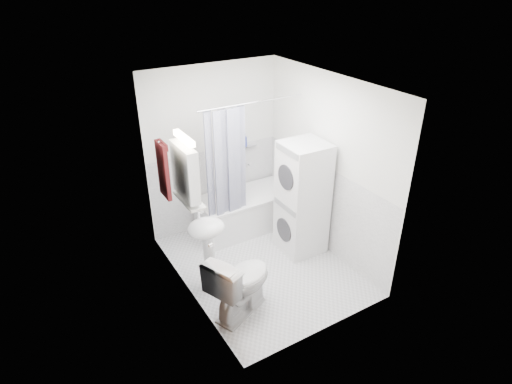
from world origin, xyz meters
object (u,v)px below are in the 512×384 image
bathtub (246,209)px  toilet (241,282)px  sink (207,238)px  washer_dryer (302,199)px

bathtub → toilet: toilet is taller
sink → washer_dryer: size_ratio=0.67×
sink → washer_dryer: bearing=3.6°
sink → toilet: 0.65m
bathtub → washer_dryer: 1.04m
sink → toilet: (0.12, -0.56, -0.30)m
washer_dryer → toilet: 1.51m
sink → bathtub: bearing=41.5°
sink → washer_dryer: 1.44m
bathtub → sink: size_ratio=1.38×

